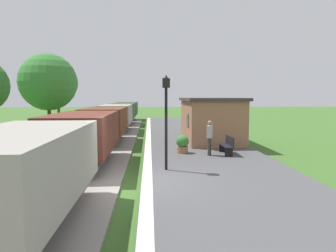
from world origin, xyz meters
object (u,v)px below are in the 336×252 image
object	(u,v)px
freight_train	(112,119)
bench_down_platform	(197,126)
tree_field_left	(48,82)
person_waiting	(210,136)
station_hut	(211,119)
lamp_post_near	(166,105)
potted_planter	(183,144)
bench_near_hut	(227,145)
tree_field_distant	(58,83)

from	to	relation	value
freight_train	bench_down_platform	xyz separation A→B (m)	(6.75, 1.01, -0.68)
bench_down_platform	tree_field_left	bearing A→B (deg)	176.77
person_waiting	station_hut	bearing A→B (deg)	-81.39
lamp_post_near	potted_planter	bearing A→B (deg)	73.66
lamp_post_near	bench_down_platform	bearing A→B (deg)	75.66
person_waiting	lamp_post_near	bearing A→B (deg)	71.52
potted_planter	person_waiting	bearing A→B (deg)	-29.18
person_waiting	tree_field_left	xyz separation A→B (m)	(-11.00, 10.46, 3.08)
bench_down_platform	lamp_post_near	distance (m)	13.16
bench_near_hut	bench_down_platform	bearing A→B (deg)	90.00
bench_down_platform	person_waiting	bearing A→B (deg)	-95.51
station_hut	potted_planter	size ratio (longest dim) A/B	6.33
potted_planter	tree_field_distant	xyz separation A→B (m)	(-11.63, 18.69, 3.88)
station_hut	tree_field_distant	xyz separation A→B (m)	(-13.86, 14.72, 2.95)
station_hut	bench_near_hut	world-z (taller)	station_hut
freight_train	person_waiting	bearing A→B (deg)	-56.49
bench_down_platform	person_waiting	size ratio (longest dim) A/B	0.88
potted_planter	bench_down_platform	bearing A→B (deg)	76.44
potted_planter	lamp_post_near	bearing A→B (deg)	-106.34
person_waiting	potted_planter	bearing A→B (deg)	-8.62
bench_down_platform	person_waiting	distance (m)	9.84
station_hut	lamp_post_near	xyz separation A→B (m)	(-3.26, -7.48, 1.15)
freight_train	bench_near_hut	bearing A→B (deg)	-51.65
bench_near_hut	tree_field_left	size ratio (longest dim) A/B	0.23
bench_near_hut	tree_field_distant	world-z (taller)	tree_field_distant
tree_field_left	potted_planter	bearing A→B (deg)	-45.03
bench_near_hut	bench_down_platform	world-z (taller)	same
station_hut	freight_train	bearing A→B (deg)	148.89
station_hut	person_waiting	distance (m)	4.80
station_hut	tree_field_left	world-z (taller)	tree_field_left
bench_near_hut	lamp_post_near	size ratio (longest dim) A/B	0.41
potted_planter	lamp_post_near	size ratio (longest dim) A/B	0.25
bench_near_hut	tree_field_left	xyz separation A→B (m)	(-11.94, 10.22, 3.54)
bench_near_hut	lamp_post_near	distance (m)	4.89
station_hut	tree_field_left	bearing A→B (deg)	154.23
station_hut	bench_down_platform	bearing A→B (deg)	90.51
person_waiting	freight_train	bearing A→B (deg)	-35.93
bench_down_platform	tree_field_left	distance (m)	12.48
station_hut	tree_field_distant	bearing A→B (deg)	133.29
bench_near_hut	potted_planter	bearing A→B (deg)	168.16
freight_train	tree_field_distant	world-z (taller)	tree_field_distant
tree_field_left	freight_train	bearing A→B (deg)	-17.99
station_hut	person_waiting	size ratio (longest dim) A/B	3.39
person_waiting	tree_field_left	distance (m)	15.49
bench_down_platform	potted_planter	xyz separation A→B (m)	(-2.19, -9.09, 0.00)
person_waiting	potted_planter	size ratio (longest dim) A/B	1.87
tree_field_left	lamp_post_near	bearing A→B (deg)	-56.66
person_waiting	tree_field_left	world-z (taller)	tree_field_left
freight_train	bench_near_hut	distance (m)	10.91
station_hut	tree_field_distant	world-z (taller)	tree_field_distant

